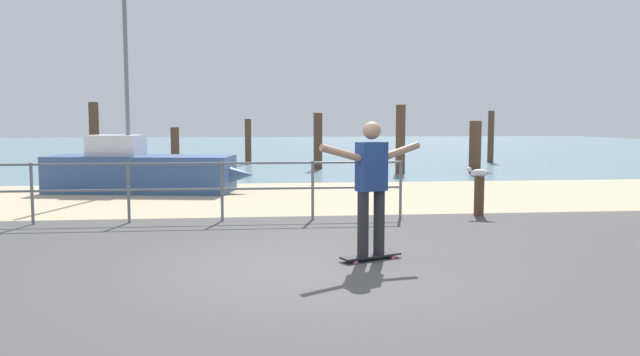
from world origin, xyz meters
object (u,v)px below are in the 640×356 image
Objects in this scene: sailboat at (148,171)px; bollard_short at (479,197)px; seagull at (479,173)px; skateboard at (371,256)px; skateboarder at (371,180)px.

bollard_short is at bearing -33.91° from sailboat.
sailboat is 10.97× the size of seagull.
sailboat reaches higher than seagull.
seagull is at bearing 51.95° from skateboard.
seagull is (6.63, -4.46, 0.28)m from sailboat.
sailboat is at bearing 146.09° from bollard_short.
skateboard is 0.49× the size of skateboarder.
seagull reaches higher than skateboard.
sailboat is 8.79m from skateboarder.
skateboarder is at bearing -62.82° from sailboat.
seagull is (2.62, 3.35, 0.74)m from skateboard.
bollard_short is at bearing -25.03° from seagull.
skateboarder is at bearing -128.27° from bollard_short.
sailboat is at bearing 117.18° from skateboard.
bollard_short is at bearing 51.73° from skateboard.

